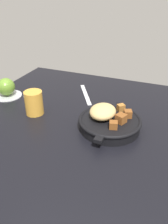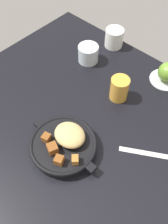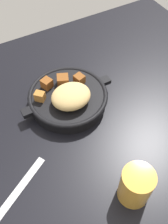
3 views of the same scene
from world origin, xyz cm
name	(u,v)px [view 1 (image 1 of 3)]	position (x,y,z in cm)	size (l,w,h in cm)	color
ground_plane	(74,131)	(0.00, 0.00, -1.20)	(95.53, 86.86, 2.40)	black
cast_iron_skillet	(109,121)	(4.04, -10.49, 2.75)	(24.57, 20.32, 7.69)	black
saucer_plate	(8,95)	(11.31, 35.74, 0.30)	(11.70, 11.70, 0.60)	#B7BABF
red_apple	(6,87)	(11.31, 35.74, 4.19)	(7.18, 7.18, 7.18)	olive
butter_knife	(86,94)	(24.90, 5.95, 0.18)	(19.73, 1.60, 0.36)	silver
juice_glass_amber	(34,103)	(3.28, 17.18, 4.30)	(6.45, 6.45, 8.60)	gold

